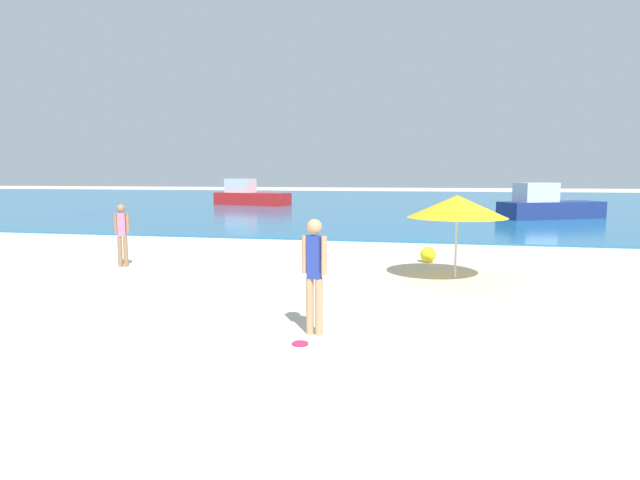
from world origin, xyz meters
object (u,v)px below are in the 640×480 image
frisbee (300,344)px  boat_near (548,206)px  beach_ball (428,255)px  boat_far (250,196)px  beach_umbrella (457,206)px  person_distant (122,231)px  person_standing (314,269)px

frisbee → boat_near: size_ratio=0.04×
beach_ball → frisbee: bearing=-103.0°
boat_far → beach_umbrella: 30.96m
boat_near → boat_far: bearing=128.4°
frisbee → person_distant: 8.14m
person_distant → beach_umbrella: bearing=161.7°
boat_near → beach_ball: (-6.37, -15.84, -0.52)m
frisbee → beach_ball: beach_ball is taller
person_standing → frisbee: size_ratio=7.47×
person_distant → boat_near: 23.15m
boat_near → beach_umbrella: 19.00m
boat_far → boat_near: bearing=-9.9°
boat_near → beach_umbrella: (-5.74, -18.09, 0.96)m
person_standing → boat_near: size_ratio=0.30×
boat_near → boat_far: (-20.42, 9.16, 0.05)m
person_standing → boat_near: boat_near is taller
beach_ball → beach_umbrella: (0.63, -2.25, 1.48)m
person_standing → beach_umbrella: 5.44m
person_distant → beach_ball: (7.91, 2.38, -0.73)m
boat_far → person_standing: bearing=-54.6°
person_distant → boat_far: size_ratio=0.26×
person_distant → boat_far: bearing=-96.5°
person_distant → frisbee: bearing=120.2°
beach_ball → beach_umbrella: beach_umbrella is taller
boat_near → boat_far: 22.38m
person_standing → beach_ball: 7.36m
boat_far → beach_ball: boat_far is taller
boat_near → person_distant: bearing=-155.6°
beach_ball → beach_umbrella: bearing=-74.4°
person_distant → beach_ball: 8.29m
boat_far → beach_ball: (14.05, -25.00, -0.56)m
frisbee → beach_ball: (1.77, 7.65, 0.20)m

